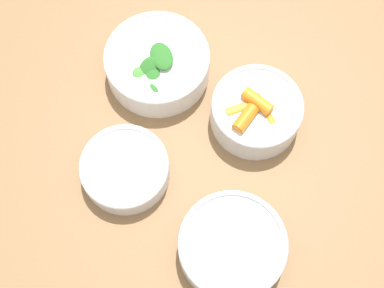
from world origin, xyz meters
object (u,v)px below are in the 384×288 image
(bowl_greens, at_px, (158,64))
(bowl_cookies, at_px, (125,169))
(bowl_carrots, at_px, (256,111))
(bowl_beans_hotdog, at_px, (232,246))

(bowl_greens, relative_size, bowl_cookies, 1.28)
(bowl_carrots, height_order, bowl_cookies, bowl_carrots)
(bowl_greens, xyz_separation_m, bowl_cookies, (0.19, 0.06, -0.01))
(bowl_carrots, distance_m, bowl_greens, 0.19)
(bowl_beans_hotdog, relative_size, bowl_cookies, 1.16)
(bowl_carrots, distance_m, bowl_beans_hotdog, 0.23)
(bowl_beans_hotdog, xyz_separation_m, bowl_cookies, (-0.02, -0.21, -0.00))
(bowl_carrots, relative_size, bowl_beans_hotdog, 0.91)
(bowl_carrots, relative_size, bowl_greens, 0.82)
(bowl_beans_hotdog, bearing_deg, bowl_cookies, -95.90)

